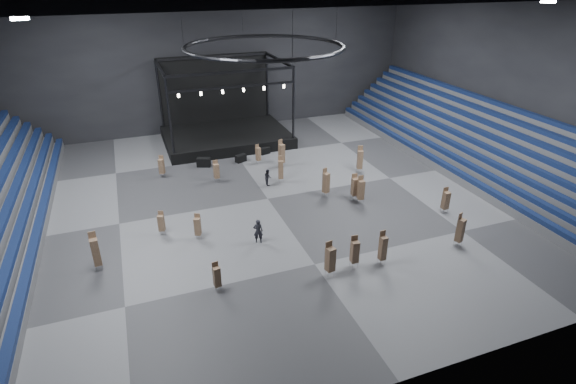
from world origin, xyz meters
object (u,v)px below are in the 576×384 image
object	(u,v)px
flight_case_mid	(241,158)
chair_stack_11	(360,159)
flight_case_left	(204,162)
chair_stack_16	(326,182)
stage	(225,128)
chair_stack_5	(383,248)
chair_stack_6	(162,166)
chair_stack_12	(355,251)
crew_member	(268,177)
chair_stack_1	(355,186)
flight_case_right	(265,151)
chair_stack_7	(330,259)
chair_stack_9	(198,226)
man_center	(258,231)
chair_stack_14	(216,171)
chair_stack_4	(161,222)
chair_stack_17	(361,189)
chair_stack_0	(282,153)
chair_stack_2	(446,200)
chair_stack_3	(96,251)
chair_stack_13	(217,276)
chair_stack_8	(258,154)
chair_stack_10	(460,230)
chair_stack_15	(281,169)

from	to	relation	value
flight_case_mid	chair_stack_11	bearing A→B (deg)	-33.13
flight_case_left	chair_stack_16	distance (m)	13.82
stage	chair_stack_5	xyz separation A→B (m)	(4.36, -28.22, -0.15)
chair_stack_6	chair_stack_12	size ratio (longest dim) A/B	0.92
crew_member	chair_stack_1	bearing A→B (deg)	-133.07
flight_case_left	chair_stack_1	size ratio (longest dim) A/B	0.57
flight_case_right	flight_case_left	bearing A→B (deg)	-170.73
chair_stack_7	crew_member	bearing A→B (deg)	76.81
chair_stack_9	man_center	xyz separation A→B (m)	(4.09, -2.07, -0.13)
flight_case_mid	crew_member	distance (m)	6.40
chair_stack_14	chair_stack_16	world-z (taller)	chair_stack_16
chair_stack_1	chair_stack_7	world-z (taller)	chair_stack_7
chair_stack_1	chair_stack_5	world-z (taller)	chair_stack_5
chair_stack_9	chair_stack_5	bearing A→B (deg)	-10.54
man_center	crew_member	world-z (taller)	man_center
chair_stack_4	chair_stack_17	bearing A→B (deg)	19.73
chair_stack_0	stage	bearing A→B (deg)	90.87
chair_stack_2	chair_stack_16	world-z (taller)	chair_stack_16
stage	chair_stack_4	size ratio (longest dim) A/B	7.16
chair_stack_3	flight_case_left	bearing A→B (deg)	50.94
chair_stack_6	chair_stack_12	xyz separation A→B (m)	(10.58, -19.66, 0.09)
chair_stack_4	chair_stack_6	bearing A→B (deg)	105.87
chair_stack_9	chair_stack_4	bearing A→B (deg)	170.80
chair_stack_0	chair_stack_3	distance (m)	21.47
man_center	chair_stack_4	bearing A→B (deg)	-11.45
flight_case_right	chair_stack_5	bearing A→B (deg)	-86.65
chair_stack_11	chair_stack_13	xyz separation A→B (m)	(-17.25, -13.19, -0.34)
chair_stack_5	chair_stack_12	xyz separation A→B (m)	(-1.96, 0.34, -0.05)
chair_stack_1	chair_stack_14	xyz separation A→B (m)	(-10.55, 7.89, -0.15)
chair_stack_8	chair_stack_13	world-z (taller)	chair_stack_13
chair_stack_17	chair_stack_3	bearing A→B (deg)	-169.38
crew_member	stage	bearing A→B (deg)	2.74
chair_stack_0	chair_stack_3	size ratio (longest dim) A/B	0.99
chair_stack_3	chair_stack_16	bearing A→B (deg)	8.15
chair_stack_4	chair_stack_14	xyz separation A→B (m)	(5.96, 7.91, 0.11)
chair_stack_0	chair_stack_1	size ratio (longest dim) A/B	1.18
chair_stack_12	chair_stack_17	world-z (taller)	chair_stack_17
chair_stack_10	chair_stack_11	xyz separation A→B (m)	(-0.43, 14.29, 0.07)
chair_stack_5	flight_case_left	bearing A→B (deg)	108.42
chair_stack_9	man_center	distance (m)	4.58
chair_stack_7	chair_stack_10	world-z (taller)	chair_stack_10
chair_stack_14	chair_stack_15	distance (m)	6.11
chair_stack_14	chair_stack_15	world-z (taller)	chair_stack_15
flight_case_mid	man_center	world-z (taller)	man_center
chair_stack_10	chair_stack_17	xyz separation A→B (m)	(-3.51, 8.44, -0.04)
chair_stack_16	chair_stack_14	bearing A→B (deg)	121.98
chair_stack_5	chair_stack_1	bearing A→B (deg)	70.37
chair_stack_13	chair_stack_17	xyz separation A→B (m)	(14.17, 7.34, 0.23)
flight_case_left	chair_stack_10	size ratio (longest dim) A/B	0.52
chair_stack_0	chair_stack_5	xyz separation A→B (m)	(0.74, -18.42, -0.15)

